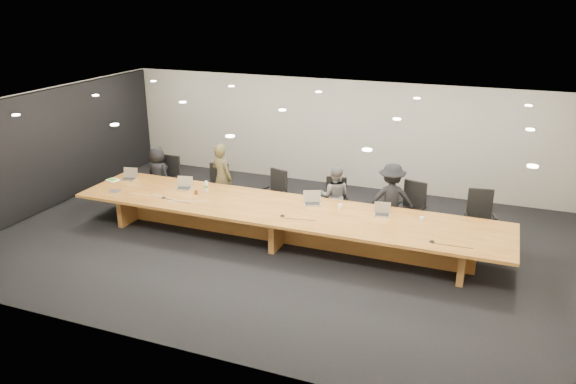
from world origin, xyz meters
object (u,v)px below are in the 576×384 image
laptop_a (128,174)px  person_d (391,199)px  chair_mid_left (273,194)px  mic_right (432,241)px  mic_center (282,215)px  person_c (335,196)px  amber_mug (196,192)px  av_box (115,191)px  mic_left (164,197)px  conference_table (283,219)px  laptop_d (312,198)px  water_bottle (206,187)px  chair_left (217,187)px  chair_far_left (168,178)px  laptop_e (382,210)px  paper_cup_near (340,206)px  person_a (158,174)px  chair_far_right (480,219)px  person_b (222,178)px  chair_right (410,209)px  paper_cup_far (422,219)px  chair_mid_right (334,202)px

laptop_a → person_d: bearing=-1.9°
chair_mid_left → mic_right: size_ratio=9.89×
mic_center → mic_right: 2.91m
person_c → amber_mug: size_ratio=15.73×
av_box → mic_left: (1.21, 0.06, -0.00)m
person_c → person_d: bearing=171.2°
laptop_a → mic_center: (4.20, -0.78, -0.12)m
conference_table → person_c: (0.72, 1.28, 0.16)m
person_c → person_d: 1.24m
mic_left → mic_right: bearing=-1.7°
mic_left → mic_right: 5.65m
mic_center → person_d: bearing=42.4°
laptop_d → water_bottle: size_ratio=1.53×
mic_center → chair_left: bearing=145.6°
chair_mid_left → mic_center: chair_mid_left is taller
person_c → amber_mug: bearing=15.1°
mic_left → mic_right: (5.65, -0.17, 0.00)m
chair_far_left → laptop_e: chair_far_left is taller
person_d → paper_cup_near: size_ratio=16.46×
person_a → laptop_a: size_ratio=3.99×
mic_right → chair_far_right: bearing=68.3°
chair_left → person_b: bearing=-28.6°
chair_right → person_c: size_ratio=0.87×
laptop_a → laptop_d: 4.55m
chair_far_left → person_a: size_ratio=0.81×
chair_far_left → chair_left: size_ratio=1.01×
paper_cup_far → av_box: (-6.54, -0.78, -0.03)m
chair_right → laptop_a: (-6.41, -0.91, 0.30)m
person_d → paper_cup_far: (0.78, -0.92, 0.02)m
av_box → mic_left: size_ratio=2.12×
chair_right → person_d: bearing=-162.6°
chair_mid_left → person_b: size_ratio=0.68×
laptop_e → paper_cup_near: bearing=165.0°
laptop_e → laptop_a: bearing=168.1°
person_b → person_c: bearing=-156.3°
chair_left → person_a: (-1.59, -0.03, 0.13)m
laptop_d → mic_left: (-3.09, -0.78, -0.13)m
laptop_a → mic_left: size_ratio=3.27×
chair_left → laptop_e: (4.13, -0.84, 0.33)m
chair_mid_left → mic_center: (0.88, -1.59, 0.21)m
amber_mug → mic_right: amber_mug is taller
av_box → chair_mid_left: bearing=14.0°
chair_right → mic_center: chair_right is taller
chair_mid_right → laptop_e: (1.25, -0.89, 0.34)m
mic_center → mic_right: mic_right is taller
laptop_e → chair_far_left: bearing=158.5°
chair_right → laptop_d: (-1.86, -0.89, 0.30)m
conference_table → chair_far_left: size_ratio=8.16×
chair_left → laptop_d: chair_left is taller
person_c → paper_cup_near: person_c is taller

